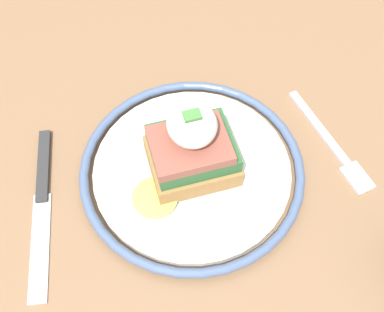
{
  "coord_description": "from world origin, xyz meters",
  "views": [
    {
      "loc": [
        0.05,
        0.23,
        1.2
      ],
      "look_at": [
        -0.02,
        -0.02,
        0.78
      ],
      "focal_mm": 45.0,
      "sensor_mm": 36.0,
      "label": 1
    }
  ],
  "objects": [
    {
      "name": "sandwich",
      "position": [
        -0.02,
        -0.02,
        0.8
      ],
      "size": [
        0.11,
        0.09,
        0.09
      ],
      "color": "#9E703D",
      "rests_on": "plate"
    },
    {
      "name": "knife",
      "position": [
        0.14,
        -0.03,
        0.75
      ],
      "size": [
        0.04,
        0.19,
        0.01
      ],
      "color": "#2D2D2D",
      "rests_on": "dining_table"
    },
    {
      "name": "plate",
      "position": [
        -0.02,
        -0.02,
        0.75
      ],
      "size": [
        0.24,
        0.24,
        0.02
      ],
      "color": "silver",
      "rests_on": "dining_table"
    },
    {
      "name": "fork",
      "position": [
        -0.18,
        -0.01,
        0.75
      ],
      "size": [
        0.04,
        0.15,
        0.0
      ],
      "color": "silver",
      "rests_on": "dining_table"
    },
    {
      "name": "dining_table",
      "position": [
        0.0,
        0.0,
        0.63
      ],
      "size": [
        0.88,
        0.91,
        0.75
      ],
      "color": "#846042",
      "rests_on": "ground_plane"
    }
  ]
}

